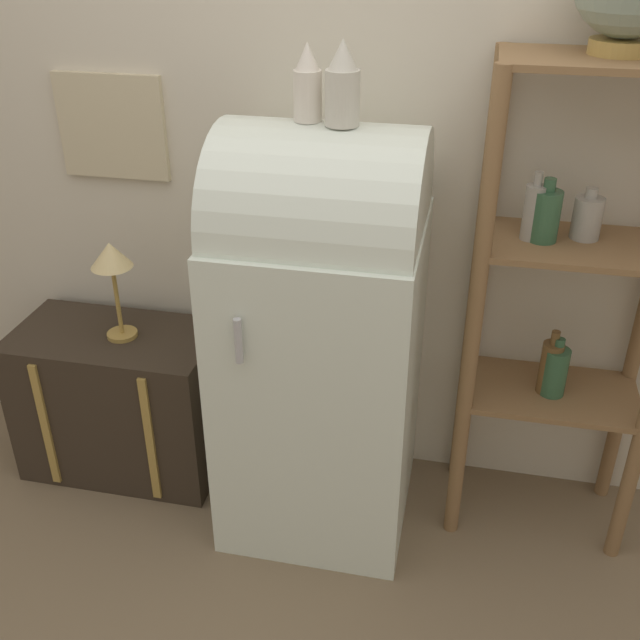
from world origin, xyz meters
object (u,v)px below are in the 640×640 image
Objects in this scene: vase_center at (343,86)px; desk_lamp at (112,264)px; refrigerator at (322,331)px; suitcase_trunk at (122,400)px; vase_left at (308,85)px.

vase_center reaches higher than desk_lamp.
refrigerator is 0.79m from vase_center.
refrigerator reaches higher than suitcase_trunk.
vase_left is at bearing 161.42° from refrigerator.
vase_center reaches higher than suitcase_trunk.
suitcase_trunk is at bearing 175.82° from desk_lamp.
suitcase_trunk is at bearing 174.39° from vase_center.
desk_lamp is at bearing 174.31° from vase_center.
desk_lamp is (-0.71, 0.06, -0.65)m from vase_left.
vase_left is at bearing -4.49° from desk_lamp.
refrigerator is at bearing 170.25° from vase_center.
vase_center reaches higher than vase_left.
suitcase_trunk is 2.02× the size of desk_lamp.
refrigerator is 0.79m from vase_left.
vase_center is 0.63× the size of desk_lamp.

